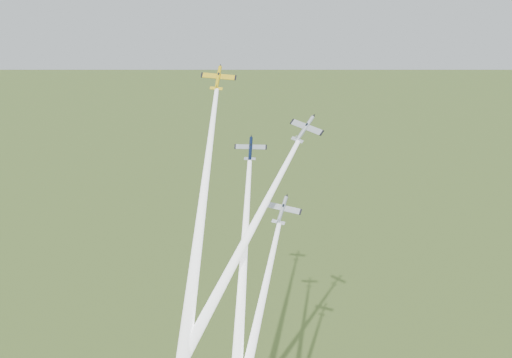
% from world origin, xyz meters
% --- Properties ---
extents(plane_yellow, '(9.86, 9.39, 7.33)m').
position_xyz_m(plane_yellow, '(-16.64, 7.04, 110.64)').
color(plane_yellow, yellow).
extents(smoke_trail_yellow, '(19.45, 44.38, 47.11)m').
position_xyz_m(smoke_trail_yellow, '(-7.75, -15.82, 85.78)').
color(smoke_trail_yellow, white).
extents(plane_navy, '(9.00, 8.29, 5.97)m').
position_xyz_m(plane_navy, '(-4.94, 0.87, 96.52)').
color(plane_navy, '#0B1632').
extents(smoke_trail_navy, '(21.77, 45.85, 49.31)m').
position_xyz_m(smoke_trail_navy, '(5.17, -22.66, 70.56)').
color(smoke_trail_navy, white).
extents(plane_silver_right, '(10.38, 8.24, 8.15)m').
position_xyz_m(plane_silver_right, '(7.82, 1.47, 102.19)').
color(plane_silver_right, '#B2B9C1').
extents(smoke_trail_silver_right, '(13.13, 45.42, 46.55)m').
position_xyz_m(smoke_trail_silver_right, '(2.31, -22.15, 77.61)').
color(smoke_trail_silver_right, white).
extents(plane_silver_low, '(8.34, 7.79, 7.48)m').
position_xyz_m(plane_silver_low, '(6.32, -6.21, 86.13)').
color(plane_silver_low, '#A9B1B7').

